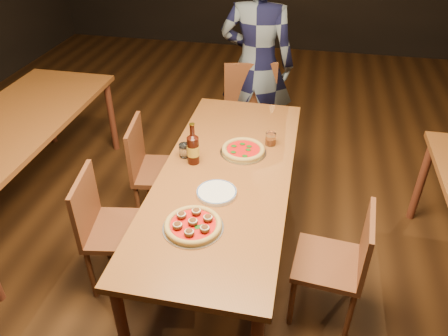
% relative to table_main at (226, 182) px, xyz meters
% --- Properties ---
extents(ground, '(9.00, 9.00, 0.00)m').
position_rel_table_main_xyz_m(ground, '(0.00, 0.00, -0.68)').
color(ground, black).
extents(table_main, '(0.80, 2.00, 0.75)m').
position_rel_table_main_xyz_m(table_main, '(0.00, 0.00, 0.00)').
color(table_main, brown).
rests_on(table_main, ground).
extents(table_left, '(0.80, 2.00, 0.75)m').
position_rel_table_main_xyz_m(table_left, '(-1.70, 0.30, 0.00)').
color(table_left, brown).
rests_on(table_left, ground).
extents(chair_main_nw, '(0.46, 0.46, 0.86)m').
position_rel_table_main_xyz_m(chair_main_nw, '(-0.62, -0.30, -0.25)').
color(chair_main_nw, '#582F17').
rests_on(chair_main_nw, ground).
extents(chair_main_sw, '(0.46, 0.46, 0.86)m').
position_rel_table_main_xyz_m(chair_main_sw, '(-0.56, 0.37, -0.25)').
color(chair_main_sw, '#582F17').
rests_on(chair_main_sw, ground).
extents(chair_main_e, '(0.42, 0.42, 0.83)m').
position_rel_table_main_xyz_m(chair_main_e, '(0.67, -0.30, -0.26)').
color(chair_main_e, '#582F17').
rests_on(chair_main_e, ground).
extents(chair_end, '(0.56, 0.56, 0.98)m').
position_rel_table_main_xyz_m(chair_end, '(-0.00, 1.15, -0.19)').
color(chair_end, '#582F17').
rests_on(chair_end, ground).
extents(pizza_meatball, '(0.32, 0.32, 0.06)m').
position_rel_table_main_xyz_m(pizza_meatball, '(-0.07, -0.53, 0.09)').
color(pizza_meatball, '#B7B7BF').
rests_on(pizza_meatball, table_main).
extents(pizza_margherita, '(0.31, 0.31, 0.04)m').
position_rel_table_main_xyz_m(pizza_margherita, '(0.07, 0.25, 0.09)').
color(pizza_margherita, '#B7B7BF').
rests_on(pizza_margherita, table_main).
extents(plate_stack, '(0.23, 0.23, 0.02)m').
position_rel_table_main_xyz_m(plate_stack, '(-0.01, -0.22, 0.08)').
color(plate_stack, white).
rests_on(plate_stack, table_main).
extents(beer_bottle, '(0.08, 0.08, 0.27)m').
position_rel_table_main_xyz_m(beer_bottle, '(-0.22, 0.07, 0.17)').
color(beer_bottle, black).
rests_on(beer_bottle, table_main).
extents(water_glass, '(0.07, 0.07, 0.09)m').
position_rel_table_main_xyz_m(water_glass, '(-0.30, 0.13, 0.12)').
color(water_glass, white).
rests_on(water_glass, table_main).
extents(amber_glass, '(0.07, 0.07, 0.09)m').
position_rel_table_main_xyz_m(amber_glass, '(0.23, 0.39, 0.12)').
color(amber_glass, '#9B4211').
rests_on(amber_glass, table_main).
extents(diner, '(0.66, 0.45, 1.78)m').
position_rel_table_main_xyz_m(diner, '(-0.02, 1.45, 0.21)').
color(diner, black).
rests_on(diner, ground).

